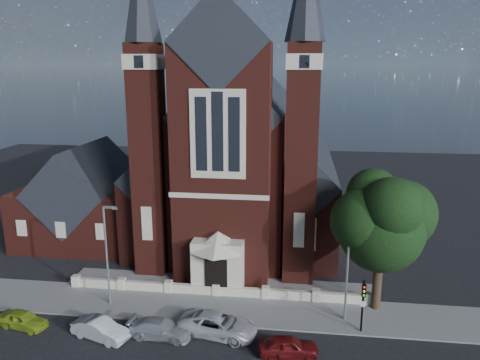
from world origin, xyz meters
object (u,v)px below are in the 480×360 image
object	(u,v)px
street_tree	(384,224)
traffic_signal	(363,300)
street_lamp_right	(349,262)
car_lime_van	(23,319)
car_silver_a	(100,329)
church	(242,158)
car_silver_b	(161,329)
car_dark_red	(288,346)
street_lamp_left	(107,250)
car_white_suv	(218,325)
parish_hall	(88,202)

from	to	relation	value
street_tree	traffic_signal	bearing A→B (deg)	-115.95
street_tree	street_lamp_right	xyz separation A→B (m)	(-2.51, -1.71, -2.36)
traffic_signal	car_lime_van	distance (m)	24.03
car_silver_a	church	bearing A→B (deg)	1.35
car_silver_b	car_dark_red	xyz separation A→B (m)	(8.77, -0.97, 0.02)
church	traffic_signal	world-z (taller)	church
car_dark_red	car_silver_a	bearing A→B (deg)	80.33
church	street_lamp_left	distance (m)	20.84
street_lamp_right	traffic_signal	size ratio (longest dim) A/B	2.02
car_white_suv	parish_hall	bearing A→B (deg)	55.20
car_silver_a	car_white_suv	bearing A→B (deg)	-61.92
parish_hall	street_tree	xyz separation A→B (m)	(28.60, -12.29, 2.95)
parish_hall	street_lamp_left	world-z (taller)	parish_hall
church	car_silver_a	xyz separation A→B (m)	(-6.81, -23.45, -7.50)
car_silver_b	street_tree	bearing A→B (deg)	-66.74
street_lamp_left	car_lime_van	world-z (taller)	street_lamp_left
car_lime_van	car_dark_red	xyz separation A→B (m)	(18.85, -0.91, 0.04)
street_lamp_right	car_white_suv	bearing A→B (deg)	-161.35
car_lime_van	parish_hall	bearing A→B (deg)	22.07
street_lamp_right	car_silver_b	world-z (taller)	street_lamp_right
traffic_signal	car_silver_b	size ratio (longest dim) A/B	0.91
car_dark_red	street_lamp_right	bearing A→B (deg)	-48.43
street_tree	street_lamp_right	distance (m)	3.84
traffic_signal	car_lime_van	bearing A→B (deg)	-174.40
car_white_suv	car_silver_a	bearing A→B (deg)	110.61
street_tree	car_dark_red	size ratio (longest dim) A/B	2.76
car_lime_van	car_silver_b	distance (m)	10.08
parish_hall	car_lime_van	distance (m)	18.50
car_white_suv	car_dark_red	size ratio (longest dim) A/B	1.42
street_lamp_right	car_lime_van	distance (m)	23.59
car_lime_van	street_lamp_right	bearing A→B (deg)	-68.28
parish_hall	traffic_signal	xyz separation A→B (m)	(27.00, -15.57, -1.43)
traffic_signal	car_silver_b	world-z (taller)	traffic_signal
parish_hall	street_lamp_right	xyz separation A→B (m)	(26.09, -14.00, 0.59)
church	car_white_suv	bearing A→B (deg)	-87.12
street_tree	car_silver_a	xyz separation A→B (m)	(-19.41, -6.21, -6.27)
street_lamp_left	car_silver_b	xyz separation A→B (m)	(5.15, -3.86, -3.96)
street_lamp_left	car_silver_b	bearing A→B (deg)	-36.82
parish_hall	car_lime_van	size ratio (longest dim) A/B	3.33
street_lamp_right	car_lime_van	world-z (taller)	street_lamp_right
street_lamp_left	street_lamp_right	world-z (taller)	same
car_lime_van	car_silver_a	xyz separation A→B (m)	(6.02, -0.59, 0.06)
street_lamp_left	church	bearing A→B (deg)	67.34
street_lamp_right	parish_hall	bearing A→B (deg)	151.78
church	car_white_suv	size ratio (longest dim) A/B	6.33
car_lime_van	car_silver_a	bearing A→B (deg)	-83.59
traffic_signal	car_white_suv	distance (m)	10.16
church	car_white_suv	distance (m)	23.22
church	street_tree	world-z (taller)	church
parish_hall	car_white_suv	xyz separation A→B (m)	(17.11, -17.03, -3.24)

